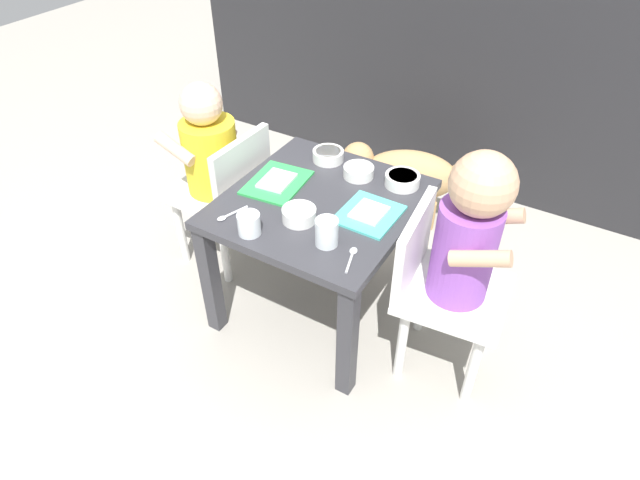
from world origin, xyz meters
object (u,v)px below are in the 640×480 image
(seated_child_right, at_px, (462,244))
(food_tray_left, at_px, (277,182))
(dog, at_px, (402,174))
(spoon_by_left_tray, at_px, (229,215))
(water_cup_left, at_px, (327,233))
(cereal_bowl_left_side, at_px, (328,155))
(water_cup_right, at_px, (249,225))
(veggie_bowl_far, at_px, (359,171))
(spoon_by_right_tray, at_px, (351,257))
(veggie_bowl_near, at_px, (299,214))
(food_tray_right, at_px, (369,214))
(seated_child_left, at_px, (213,157))
(cereal_bowl_right_side, at_px, (402,180))
(dining_table, at_px, (320,221))

(seated_child_right, relative_size, food_tray_left, 3.35)
(dog, bearing_deg, spoon_by_left_tray, -104.39)
(water_cup_left, xyz_separation_m, cereal_bowl_left_side, (-0.21, 0.36, -0.01))
(water_cup_right, xyz_separation_m, veggie_bowl_far, (0.12, 0.39, -0.01))
(food_tray_left, distance_m, veggie_bowl_far, 0.25)
(spoon_by_right_tray, bearing_deg, water_cup_left, 168.50)
(seated_child_right, relative_size, cereal_bowl_left_side, 7.30)
(water_cup_left, relative_size, veggie_bowl_near, 0.80)
(water_cup_right, bearing_deg, food_tray_left, 107.11)
(food_tray_right, relative_size, water_cup_right, 2.84)
(seated_child_right, xyz_separation_m, food_tray_right, (-0.27, 0.03, -0.03))
(food_tray_left, bearing_deg, cereal_bowl_left_side, 72.25)
(seated_child_right, bearing_deg, food_tray_left, 177.25)
(cereal_bowl_left_side, bearing_deg, seated_child_right, -23.48)
(seated_child_left, distance_m, water_cup_left, 0.58)
(dog, distance_m, water_cup_right, 0.85)
(water_cup_left, bearing_deg, cereal_bowl_right_side, 81.18)
(spoon_by_right_tray, bearing_deg, seated_child_right, 34.02)
(water_cup_left, height_order, cereal_bowl_left_side, water_cup_left)
(veggie_bowl_far, distance_m, spoon_by_left_tray, 0.42)
(food_tray_right, xyz_separation_m, cereal_bowl_left_side, (-0.25, 0.20, 0.01))
(seated_child_right, height_order, spoon_by_right_tray, seated_child_right)
(water_cup_right, bearing_deg, dining_table, 69.84)
(cereal_bowl_right_side, bearing_deg, cereal_bowl_left_side, 177.71)
(dog, height_order, spoon_by_right_tray, spoon_by_right_tray)
(dining_table, xyz_separation_m, cereal_bowl_left_side, (-0.09, 0.20, 0.09))
(water_cup_left, relative_size, spoon_by_right_tray, 0.76)
(dog, relative_size, veggie_bowl_far, 4.91)
(dog, relative_size, spoon_by_left_tray, 4.64)
(dog, xyz_separation_m, water_cup_right, (-0.10, -0.81, 0.25))
(food_tray_left, xyz_separation_m, spoon_by_left_tray, (-0.02, -0.20, -0.00))
(dog, distance_m, cereal_bowl_right_side, 0.48)
(water_cup_right, bearing_deg, seated_child_left, 142.53)
(dog, bearing_deg, veggie_bowl_far, -87.98)
(veggie_bowl_far, xyz_separation_m, cereal_bowl_left_side, (-0.13, 0.04, 0.00))
(veggie_bowl_far, height_order, spoon_by_right_tray, veggie_bowl_far)
(seated_child_right, bearing_deg, water_cup_left, -156.07)
(spoon_by_left_tray, xyz_separation_m, spoon_by_right_tray, (0.37, 0.02, 0.00))
(seated_child_left, bearing_deg, cereal_bowl_right_side, 14.77)
(cereal_bowl_left_side, bearing_deg, food_tray_right, -38.74)
(seated_child_right, xyz_separation_m, water_cup_right, (-0.51, -0.20, -0.00))
(spoon_by_left_tray, bearing_deg, food_tray_left, 83.50)
(dining_table, distance_m, cereal_bowl_right_side, 0.27)
(veggie_bowl_near, xyz_separation_m, spoon_by_left_tray, (-0.18, -0.08, -0.02))
(water_cup_left, height_order, spoon_by_right_tray, water_cup_left)
(dog, xyz_separation_m, cereal_bowl_right_side, (0.15, -0.39, 0.24))
(dog, bearing_deg, dining_table, -92.12)
(veggie_bowl_near, xyz_separation_m, cereal_bowl_right_side, (0.17, 0.30, -0.00))
(dining_table, distance_m, spoon_by_right_tray, 0.28)
(seated_child_right, distance_m, veggie_bowl_near, 0.44)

